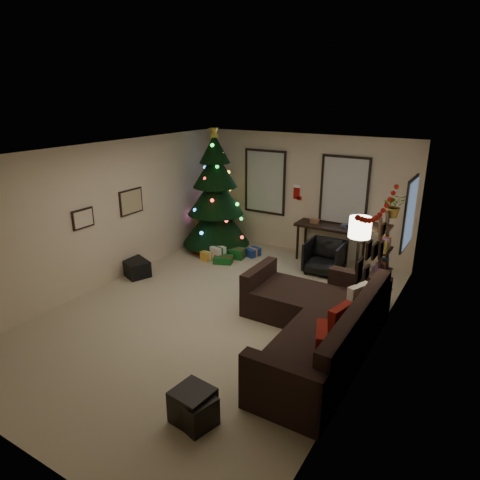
% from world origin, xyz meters
% --- Properties ---
extents(floor, '(7.00, 7.00, 0.00)m').
position_xyz_m(floor, '(0.00, 0.00, 0.00)').
color(floor, tan).
rests_on(floor, ground).
extents(ceiling, '(7.00, 7.00, 0.00)m').
position_xyz_m(ceiling, '(0.00, 0.00, 2.70)').
color(ceiling, white).
rests_on(ceiling, floor).
extents(wall_back, '(5.00, 0.00, 5.00)m').
position_xyz_m(wall_back, '(0.00, 3.50, 1.35)').
color(wall_back, beige).
rests_on(wall_back, floor).
extents(wall_front, '(5.00, 0.00, 5.00)m').
position_xyz_m(wall_front, '(0.00, -3.50, 1.35)').
color(wall_front, beige).
rests_on(wall_front, floor).
extents(wall_left, '(0.00, 7.00, 7.00)m').
position_xyz_m(wall_left, '(-2.50, 0.00, 1.35)').
color(wall_left, beige).
rests_on(wall_left, floor).
extents(wall_right, '(0.00, 7.00, 7.00)m').
position_xyz_m(wall_right, '(2.50, 0.00, 1.35)').
color(wall_right, beige).
rests_on(wall_right, floor).
extents(window_back_left, '(1.05, 0.06, 1.50)m').
position_xyz_m(window_back_left, '(-0.95, 3.47, 1.55)').
color(window_back_left, '#728CB2').
rests_on(window_back_left, wall_back).
extents(window_back_right, '(1.05, 0.06, 1.50)m').
position_xyz_m(window_back_right, '(0.95, 3.47, 1.55)').
color(window_back_right, '#728CB2').
rests_on(window_back_right, wall_back).
extents(window_right_wall, '(0.06, 0.90, 1.30)m').
position_xyz_m(window_right_wall, '(2.47, 2.55, 1.50)').
color(window_right_wall, '#728CB2').
rests_on(window_right_wall, wall_right).
extents(christmas_tree, '(1.56, 1.56, 2.91)m').
position_xyz_m(christmas_tree, '(-1.79, 2.63, 1.20)').
color(christmas_tree, black).
rests_on(christmas_tree, floor).
extents(presents, '(1.50, 1.01, 0.30)m').
position_xyz_m(presents, '(-1.33, 2.25, 0.11)').
color(presents, '#14591E').
rests_on(presents, floor).
extents(sofa, '(2.15, 3.10, 0.93)m').
position_xyz_m(sofa, '(1.80, -0.03, 0.31)').
color(sofa, black).
rests_on(sofa, floor).
extents(pillow_red_a, '(0.29, 0.51, 0.49)m').
position_xyz_m(pillow_red_a, '(2.21, -1.00, 0.64)').
color(pillow_red_a, maroon).
rests_on(pillow_red_a, sofa).
extents(pillow_red_b, '(0.22, 0.46, 0.44)m').
position_xyz_m(pillow_red_b, '(2.21, -0.29, 0.64)').
color(pillow_red_b, maroon).
rests_on(pillow_red_b, sofa).
extents(pillow_cream, '(0.27, 0.42, 0.41)m').
position_xyz_m(pillow_cream, '(2.21, 0.55, 0.63)').
color(pillow_cream, beige).
rests_on(pillow_cream, sofa).
extents(ottoman_near, '(0.46, 0.46, 0.40)m').
position_xyz_m(ottoman_near, '(1.18, -2.22, 0.20)').
color(ottoman_near, black).
rests_on(ottoman_near, floor).
extents(ottoman_far, '(0.45, 0.45, 0.35)m').
position_xyz_m(ottoman_far, '(1.26, -2.25, 0.18)').
color(ottoman_far, black).
rests_on(ottoman_far, floor).
extents(desk, '(1.53, 0.55, 0.83)m').
position_xyz_m(desk, '(0.81, 3.22, 0.73)').
color(desk, black).
rests_on(desk, floor).
extents(desk_chair, '(0.69, 0.64, 0.69)m').
position_xyz_m(desk_chair, '(0.93, 2.57, 0.35)').
color(desk_chair, black).
rests_on(desk_chair, floor).
extents(bookshelf, '(0.30, 0.50, 1.70)m').
position_xyz_m(bookshelf, '(2.30, 1.52, 0.82)').
color(bookshelf, black).
rests_on(bookshelf, floor).
extents(potted_plant, '(0.59, 0.56, 0.52)m').
position_xyz_m(potted_plant, '(2.30, 1.90, 1.82)').
color(potted_plant, '#4C4C4C').
rests_on(potted_plant, bookshelf).
extents(floor_lamp, '(0.35, 0.35, 1.67)m').
position_xyz_m(floor_lamp, '(1.95, 1.24, 1.40)').
color(floor_lamp, black).
rests_on(floor_lamp, floor).
extents(art_map, '(0.04, 0.60, 0.50)m').
position_xyz_m(art_map, '(-2.48, 0.67, 1.48)').
color(art_map, black).
rests_on(art_map, wall_left).
extents(art_abstract, '(0.04, 0.45, 0.35)m').
position_xyz_m(art_abstract, '(-2.48, -0.52, 1.42)').
color(art_abstract, black).
rests_on(art_abstract, wall_left).
extents(gallery, '(0.03, 1.25, 0.54)m').
position_xyz_m(gallery, '(2.48, -0.07, 1.57)').
color(gallery, black).
rests_on(gallery, wall_right).
extents(garland, '(0.08, 1.90, 0.30)m').
position_xyz_m(garland, '(2.45, 0.18, 2.14)').
color(garland, '#A5140C').
rests_on(garland, wall_right).
extents(stocking_left, '(0.20, 0.05, 0.36)m').
position_xyz_m(stocking_left, '(-0.14, 3.49, 1.41)').
color(stocking_left, '#990F0C').
rests_on(stocking_left, wall_back).
extents(stocking_right, '(0.20, 0.05, 0.36)m').
position_xyz_m(stocking_right, '(0.19, 3.59, 1.43)').
color(stocking_right, '#990F0C').
rests_on(stocking_right, wall_back).
extents(storage_bin, '(0.76, 0.64, 0.32)m').
position_xyz_m(storage_bin, '(-2.33, 0.48, 0.16)').
color(storage_bin, black).
rests_on(storage_bin, floor).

